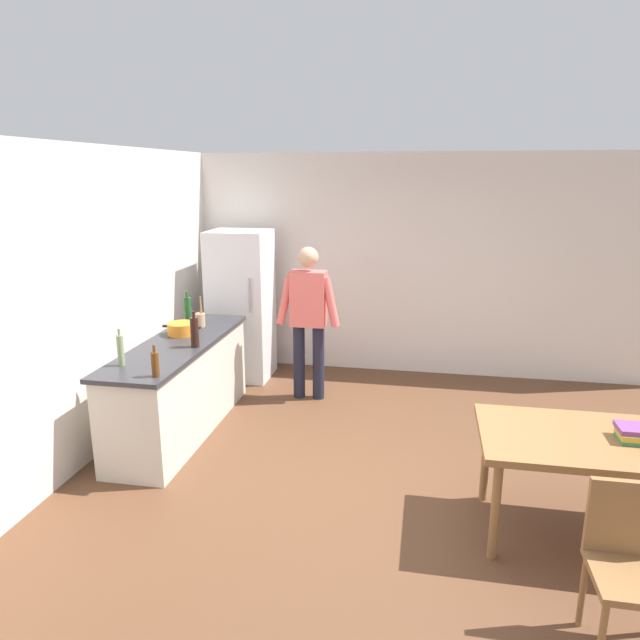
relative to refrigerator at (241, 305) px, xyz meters
The scene contains 15 objects.
ground_plane 3.19m from the refrigerator, 51.63° to the right, with size 14.00×14.00×0.00m, color brown.
wall_back 2.04m from the refrigerator, 17.53° to the left, with size 6.40×0.12×2.70m, color silver.
wall_left 2.35m from the refrigerator, 107.65° to the right, with size 0.12×5.60×2.70m, color silver.
kitchen_counter 1.66m from the refrigerator, 93.58° to the right, with size 0.64×2.20×0.90m.
refrigerator is the anchor object (origin of this frame).
person 1.10m from the refrigerator, 30.23° to the right, with size 0.70×0.22×1.70m.
dining_table 4.27m from the refrigerator, 39.29° to the right, with size 1.40×0.90×0.75m.
chair 4.95m from the refrigerator, 48.03° to the right, with size 0.42×0.42×0.91m.
cooking_pot 1.36m from the refrigerator, 96.92° to the right, with size 0.40×0.28×0.12m.
utensil_jar 1.04m from the refrigerator, 95.96° to the right, with size 0.11×0.11×0.32m.
bottle_beer_brown 2.53m from the refrigerator, 87.01° to the right, with size 0.06×0.06×0.26m.
bottle_vinegar_tall 2.35m from the refrigerator, 96.60° to the right, with size 0.06×0.06×0.32m.
bottle_wine_dark 1.73m from the refrigerator, 85.81° to the right, with size 0.08×0.08×0.34m.
bottle_wine_green 0.97m from the refrigerator, 107.47° to the right, with size 0.08×0.08×0.34m.
book_stack 4.50m from the refrigerator, 36.98° to the right, with size 0.23×0.21×0.10m.
Camera 1 is at (0.29, -4.08, 2.46)m, focal length 32.18 mm.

